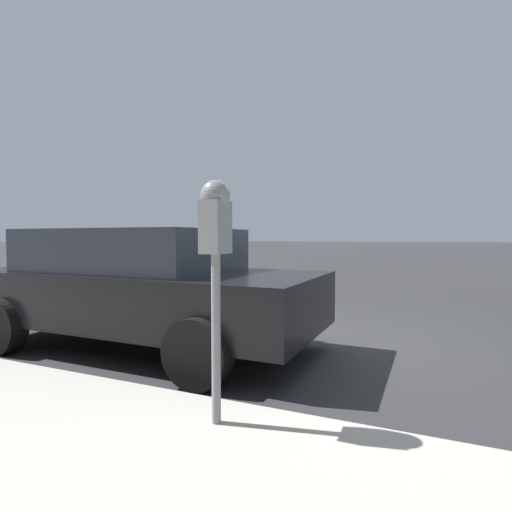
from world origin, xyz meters
name	(u,v)px	position (x,y,z in m)	size (l,w,h in m)	color
ground_plane	(306,344)	(0.00, 0.00, 0.00)	(220.00, 220.00, 0.00)	#2B2B2D
parking_meter	(216,238)	(-2.55, -0.13, 1.34)	(0.21, 0.19, 1.57)	gray
car_black	(142,284)	(-0.89, 1.83, 0.76)	(2.06, 4.28, 1.44)	black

